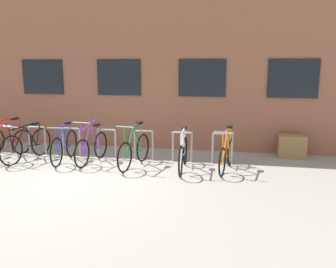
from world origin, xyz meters
TOP-DOWN VIEW (x-y plane):
  - ground_plane at (0.00, 0.00)m, footprint 42.00×42.00m
  - storefront_building at (0.00, 6.42)m, footprint 28.00×6.48m
  - bike_rack at (0.06, 1.90)m, footprint 6.52×0.05m
  - bicycle_black at (-1.89, 1.33)m, footprint 0.47×1.81m
  - bicycle_green at (0.97, 1.31)m, footprint 0.46×1.70m
  - bicycle_white at (2.17, 1.26)m, footprint 0.44×1.73m
  - bicycle_orange at (3.17, 1.40)m, footprint 0.44×1.60m
  - bicycle_blue at (-0.90, 1.41)m, footprint 0.44×1.72m
  - bicycle_purple at (-0.17, 1.44)m, footprint 0.44×1.66m
  - bicycle_red at (-2.51, 1.36)m, footprint 0.51×1.76m
  - planter_box at (4.83, 2.85)m, footprint 0.70×0.44m

SIDE VIEW (x-z plane):
  - ground_plane at x=0.00m, z-range 0.00..0.00m
  - planter_box at x=4.83m, z-range 0.00..0.60m
  - bicycle_orange at x=3.17m, z-range -0.14..0.88m
  - bicycle_white at x=2.17m, z-range -0.12..0.88m
  - bicycle_purple at x=-0.17m, z-range -0.17..0.94m
  - bicycle_blue at x=-0.90m, z-range -0.10..0.88m
  - bicycle_red at x=-2.51m, z-range -0.16..0.94m
  - bicycle_green at x=0.97m, z-range -0.14..0.93m
  - bicycle_black at x=-1.89m, z-range -0.09..0.88m
  - bike_rack at x=0.06m, z-range 0.08..0.85m
  - storefront_building at x=0.00m, z-range 0.00..4.75m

